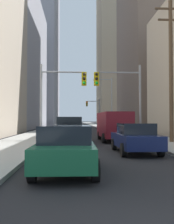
# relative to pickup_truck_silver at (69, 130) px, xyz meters

# --- Properties ---
(sidewalk_left) EXTENTS (3.71, 160.00, 0.15)m
(sidewalk_left) POSITION_rel_pickup_truck_silver_xyz_m (-3.45, 34.17, -0.86)
(sidewalk_left) COLOR #9E9E99
(sidewalk_left) RESTS_ON ground
(sidewalk_right) EXTENTS (3.71, 160.00, 0.15)m
(sidewalk_right) POSITION_rel_pickup_truck_silver_xyz_m (6.80, 34.17, -0.86)
(sidewalk_right) COLOR #9E9E99
(sidewalk_right) RESTS_ON ground
(pickup_truck_silver) EXTENTS (2.20, 5.40, 1.90)m
(pickup_truck_silver) POSITION_rel_pickup_truck_silver_xyz_m (0.00, 0.00, 0.00)
(pickup_truck_silver) COLOR #B7BABF
(pickup_truck_silver) RESTS_ON ground
(cargo_van_maroon) EXTENTS (2.16, 5.27, 2.26)m
(cargo_van_maroon) POSITION_rel_pickup_truck_silver_xyz_m (3.45, 1.66, 0.35)
(cargo_van_maroon) COLOR maroon
(cargo_van_maroon) RESTS_ON ground
(sedan_green) EXTENTS (1.95, 4.23, 1.52)m
(sedan_green) POSITION_rel_pickup_truck_silver_xyz_m (0.05, -9.84, -0.16)
(sedan_green) COLOR #195938
(sedan_green) RESTS_ON ground
(sedan_navy) EXTENTS (1.95, 4.22, 1.52)m
(sedan_navy) POSITION_rel_pickup_truck_silver_xyz_m (3.44, -5.35, -0.16)
(sedan_navy) COLOR #141E4C
(sedan_navy) RESTS_ON ground
(sedan_blue) EXTENTS (1.95, 4.26, 1.52)m
(sedan_blue) POSITION_rel_pickup_truck_silver_xyz_m (0.07, 8.56, -0.16)
(sedan_blue) COLOR navy
(sedan_blue) RESTS_ON ground
(traffic_signal_near_left) EXTENTS (3.59, 0.44, 6.00)m
(traffic_signal_near_left) POSITION_rel_pickup_truck_silver_xyz_m (-0.67, 1.54, 3.10)
(traffic_signal_near_left) COLOR gray
(traffic_signal_near_left) RESTS_ON ground
(traffic_signal_near_right) EXTENTS (3.73, 0.44, 6.00)m
(traffic_signal_near_right) POSITION_rel_pickup_truck_silver_xyz_m (3.96, 1.54, 3.11)
(traffic_signal_near_right) COLOR gray
(traffic_signal_near_right) RESTS_ON ground
(traffic_signal_far_right) EXTENTS (2.82, 0.44, 6.00)m
(traffic_signal_far_right) POSITION_rel_pickup_truck_silver_xyz_m (4.38, 33.39, 3.06)
(traffic_signal_far_right) COLOR gray
(traffic_signal_far_right) RESTS_ON ground
(utility_pole_right) EXTENTS (2.20, 0.28, 10.17)m
(utility_pole_right) POSITION_rel_pickup_truck_silver_xyz_m (7.17, -0.69, 4.43)
(utility_pole_right) COLOR brown
(utility_pole_right) RESTS_ON ground
(street_lamp_right) EXTENTS (2.69, 0.32, 7.50)m
(street_lamp_right) POSITION_rel_pickup_truck_silver_xyz_m (5.20, 17.09, 3.64)
(street_lamp_right) COLOR gray
(street_lamp_right) RESTS_ON ground
(building_left_far_tower) EXTENTS (19.11, 29.68, 59.05)m
(building_left_far_tower) POSITION_rel_pickup_truck_silver_xyz_m (-15.25, 74.34, 28.59)
(building_left_far_tower) COLOR #93939E
(building_left_far_tower) RESTS_ON ground
(building_right_far_highrise) EXTENTS (21.91, 18.77, 65.64)m
(building_right_far_highrise) POSITION_rel_pickup_truck_silver_xyz_m (20.49, 74.64, 31.89)
(building_right_far_highrise) COLOR tan
(building_right_far_highrise) RESTS_ON ground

